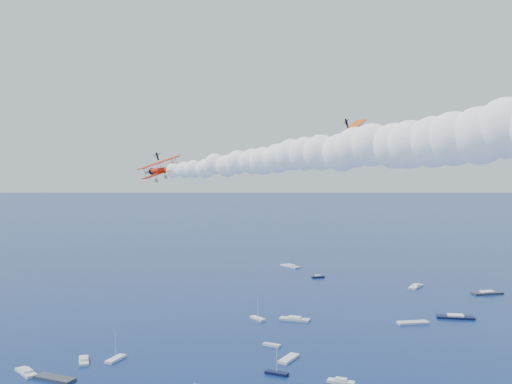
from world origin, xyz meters
The scene contains 4 objects.
biplane_lead centered at (18.38, 30.59, 56.65)m, with size 8.30×9.31×5.61m, color #FC4E05, non-canonical shape.
biplane_trail centered at (-10.39, 17.09, 51.69)m, with size 7.38×8.27×4.98m, color red, non-canonical shape.
smoke_trail_trail centered at (23.35, 11.46, 54.33)m, with size 68.32×17.05×12.06m, color white, non-canonical shape.
spectator_boats centered at (-12.71, 111.30, 0.35)m, with size 198.76×176.81×0.70m.
Camera 1 is at (61.48, -56.57, 53.35)m, focal length 42.48 mm.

